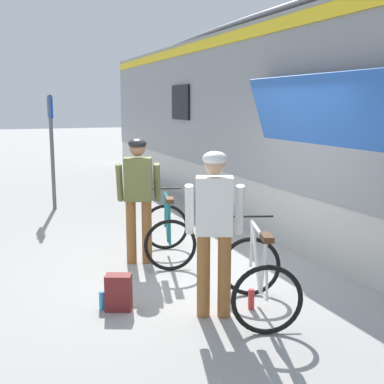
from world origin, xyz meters
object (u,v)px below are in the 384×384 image
(platform_sign_post, at_px, (51,133))
(water_bottle_near_the_bikes, at_px, (251,299))
(backpack_on_platform, at_px, (119,292))
(bicycle_near_white, at_px, (258,278))
(train_car, at_px, (346,119))
(cyclist_near_in_white, at_px, (214,220))
(bicycle_far_teal, at_px, (168,232))
(cyclist_far_in_olive, at_px, (138,190))
(water_bottle_by_the_backpack, at_px, (102,300))

(platform_sign_post, bearing_deg, water_bottle_near_the_bikes, -77.64)
(water_bottle_near_the_bikes, distance_m, platform_sign_post, 6.63)
(backpack_on_platform, distance_m, platform_sign_post, 5.96)
(water_bottle_near_the_bikes, height_order, platform_sign_post, platform_sign_post)
(water_bottle_near_the_bikes, bearing_deg, backpack_on_platform, 159.37)
(bicycle_near_white, bearing_deg, platform_sign_post, 102.19)
(train_car, relative_size, cyclist_near_in_white, 11.47)
(bicycle_far_teal, distance_m, water_bottle_near_the_bikes, 2.08)
(train_car, height_order, water_bottle_near_the_bikes, train_car)
(train_car, bearing_deg, platform_sign_post, 140.34)
(backpack_on_platform, xyz_separation_m, water_bottle_near_the_bikes, (1.36, -0.51, -0.09))
(bicycle_near_white, xyz_separation_m, platform_sign_post, (-1.39, 6.43, 1.22))
(cyclist_near_in_white, height_order, backpack_on_platform, cyclist_near_in_white)
(bicycle_near_white, distance_m, water_bottle_near_the_bikes, 0.32)
(cyclist_far_in_olive, height_order, backpack_on_platform, cyclist_far_in_olive)
(water_bottle_near_the_bikes, bearing_deg, water_bottle_by_the_backpack, 158.86)
(train_car, xyz_separation_m, cyclist_near_in_white, (-3.61, -2.56, -0.91))
(cyclist_near_in_white, xyz_separation_m, water_bottle_by_the_backpack, (-1.07, 0.61, -0.95))
(bicycle_near_white, relative_size, water_bottle_near_the_bikes, 5.58)
(platform_sign_post, bearing_deg, train_car, -39.66)
(bicycle_near_white, bearing_deg, bicycle_far_teal, 97.41)
(cyclist_near_in_white, xyz_separation_m, backpack_on_platform, (-0.90, 0.53, -0.85))
(bicycle_far_teal, relative_size, water_bottle_by_the_backpack, 5.90)
(train_car, xyz_separation_m, backpack_on_platform, (-4.52, -2.03, -1.77))
(water_bottle_by_the_backpack, bearing_deg, backpack_on_platform, -25.14)
(train_car, xyz_separation_m, water_bottle_near_the_bikes, (-3.15, -2.54, -1.85))
(cyclist_far_in_olive, relative_size, bicycle_far_teal, 1.45)
(backpack_on_platform, distance_m, water_bottle_by_the_backpack, 0.21)
(bicycle_near_white, height_order, water_bottle_by_the_backpack, bicycle_near_white)
(backpack_on_platform, bearing_deg, cyclist_far_in_olive, 89.35)
(cyclist_near_in_white, height_order, bicycle_near_white, cyclist_near_in_white)
(bicycle_near_white, xyz_separation_m, water_bottle_near_the_bikes, (-0.01, 0.13, -0.29))
(cyclist_far_in_olive, xyz_separation_m, water_bottle_near_the_bikes, (0.70, -2.04, -0.94))
(bicycle_near_white, distance_m, platform_sign_post, 6.69)
(water_bottle_near_the_bikes, height_order, water_bottle_by_the_backpack, water_bottle_near_the_bikes)
(train_car, xyz_separation_m, bicycle_near_white, (-3.15, -2.67, -1.56))
(bicycle_far_teal, distance_m, water_bottle_by_the_backpack, 1.94)
(bicycle_near_white, bearing_deg, water_bottle_by_the_backpack, 154.85)
(bicycle_near_white, xyz_separation_m, water_bottle_by_the_backpack, (-1.54, 0.72, -0.30))
(backpack_on_platform, xyz_separation_m, platform_sign_post, (-0.02, 5.79, 1.42))
(cyclist_near_in_white, height_order, water_bottle_near_the_bikes, cyclist_near_in_white)
(train_car, distance_m, water_bottle_by_the_backpack, 5.40)
(cyclist_near_in_white, xyz_separation_m, bicycle_near_white, (0.47, -0.11, -0.65))
(backpack_on_platform, relative_size, platform_sign_post, 0.17)
(cyclist_near_in_white, distance_m, cyclist_far_in_olive, 2.07)
(water_bottle_near_the_bikes, relative_size, platform_sign_post, 0.09)
(cyclist_far_in_olive, distance_m, platform_sign_post, 4.35)
(cyclist_far_in_olive, bearing_deg, water_bottle_near_the_bikes, -71.10)
(bicycle_near_white, distance_m, water_bottle_by_the_backpack, 1.72)
(train_car, bearing_deg, backpack_on_platform, -155.78)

